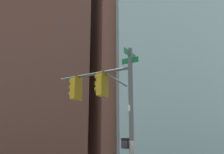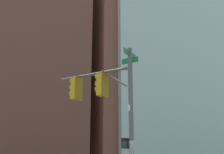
# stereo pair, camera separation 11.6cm
# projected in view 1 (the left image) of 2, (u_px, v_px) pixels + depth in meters

# --- Properties ---
(signal_pole_assembly) EXTENTS (2.75, 3.37, 6.44)m
(signal_pole_assembly) POSITION_uv_depth(u_px,v_px,m) (106.00, 100.00, 12.71)
(signal_pole_assembly) COLOR #4C514C
(signal_pole_assembly) RESTS_ON ground_plane
(building_brick_nearside) EXTENTS (19.72, 18.72, 57.96)m
(building_brick_nearside) POSITION_uv_depth(u_px,v_px,m) (130.00, 29.00, 61.66)
(building_brick_nearside) COLOR brown
(building_brick_nearside) RESTS_ON ground_plane
(building_brick_midblock) EXTENTS (18.25, 16.12, 40.60)m
(building_brick_midblock) POSITION_uv_depth(u_px,v_px,m) (25.00, 52.00, 50.68)
(building_brick_midblock) COLOR brown
(building_brick_midblock) RESTS_ON ground_plane
(building_glass_tower) EXTENTS (25.04, 31.30, 69.87)m
(building_glass_tower) POSITION_uv_depth(u_px,v_px,m) (139.00, 19.00, 69.83)
(building_glass_tower) COLOR #9EC6C1
(building_glass_tower) RESTS_ON ground_plane
(building_brick_farside) EXTENTS (17.51, 14.19, 33.36)m
(building_brick_farside) POSITION_uv_depth(u_px,v_px,m) (54.00, 103.00, 74.76)
(building_brick_farside) COLOR brown
(building_brick_farside) RESTS_ON ground_plane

